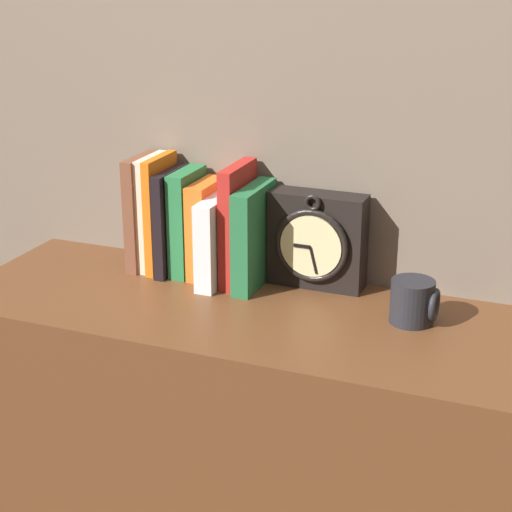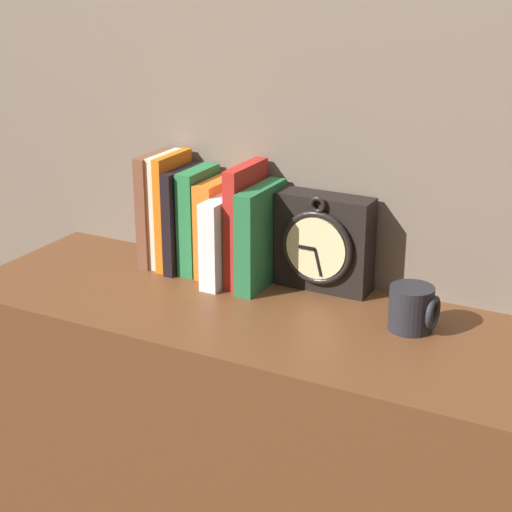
{
  "view_description": "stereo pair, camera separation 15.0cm",
  "coord_description": "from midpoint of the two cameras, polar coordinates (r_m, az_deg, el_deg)",
  "views": [
    {
      "loc": [
        0.52,
        -1.3,
        1.44
      ],
      "look_at": [
        0.0,
        0.0,
        0.92
      ],
      "focal_mm": 60.0,
      "sensor_mm": 36.0,
      "label": 1
    },
    {
      "loc": [
        0.66,
        -1.24,
        1.44
      ],
      "look_at": [
        0.0,
        0.0,
        0.92
      ],
      "focal_mm": 60.0,
      "sensor_mm": 36.0,
      "label": 2
    }
  ],
  "objects": [
    {
      "name": "wall_back",
      "position": [
        1.61,
        6.56,
        15.33
      ],
      "size": [
        6.0,
        0.05,
        2.6
      ],
      "color": "#756656",
      "rests_on": "ground_plane"
    },
    {
      "name": "bookshelf",
      "position": [
        1.74,
        2.56,
        -15.98
      ],
      "size": [
        1.13,
        0.39,
        0.81
      ],
      "color": "brown",
      "rests_on": "ground_plane"
    },
    {
      "name": "clock",
      "position": [
        1.61,
        7.16,
        0.82
      ],
      "size": [
        0.18,
        0.07,
        0.19
      ],
      "color": "black",
      "rests_on": "bookshelf"
    },
    {
      "name": "book_slot0_brown",
      "position": [
        1.73,
        -4.2,
        3.14
      ],
      "size": [
        0.02,
        0.12,
        0.23
      ],
      "color": "brown",
      "rests_on": "bookshelf"
    },
    {
      "name": "book_slot1_cream",
      "position": [
        1.72,
        -3.53,
        3.09
      ],
      "size": [
        0.02,
        0.11,
        0.23
      ],
      "color": "beige",
      "rests_on": "bookshelf"
    },
    {
      "name": "book_slot2_orange",
      "position": [
        1.71,
        -3.02,
        3.0
      ],
      "size": [
        0.02,
        0.12,
        0.23
      ],
      "color": "orange",
      "rests_on": "bookshelf"
    },
    {
      "name": "book_slot3_black",
      "position": [
        1.7,
        -2.36,
        2.45
      ],
      "size": [
        0.02,
        0.13,
        0.21
      ],
      "color": "black",
      "rests_on": "bookshelf"
    },
    {
      "name": "book_slot4_green",
      "position": [
        1.69,
        -1.32,
        2.38
      ],
      "size": [
        0.03,
        0.11,
        0.21
      ],
      "color": "#26743E",
      "rests_on": "bookshelf"
    },
    {
      "name": "book_slot5_orange",
      "position": [
        1.67,
        -0.12,
        1.87
      ],
      "size": [
        0.04,
        0.11,
        0.19
      ],
      "color": "orange",
      "rests_on": "bookshelf"
    },
    {
      "name": "book_slot6_white",
      "position": [
        1.64,
        0.67,
        1.16
      ],
      "size": [
        0.04,
        0.16,
        0.17
      ],
      "color": "white",
      "rests_on": "bookshelf"
    },
    {
      "name": "book_slot7_red",
      "position": [
        1.63,
        1.94,
        2.11
      ],
      "size": [
        0.03,
        0.13,
        0.23
      ],
      "color": "red",
      "rests_on": "bookshelf"
    },
    {
      "name": "book_slot8_green",
      "position": [
        1.61,
        2.97,
        1.24
      ],
      "size": [
        0.04,
        0.15,
        0.2
      ],
      "color": "#246B3C",
      "rests_on": "bookshelf"
    },
    {
      "name": "mug",
      "position": [
        1.49,
        13.28,
        -3.49
      ],
      "size": [
        0.08,
        0.08,
        0.08
      ],
      "color": "#232328",
      "rests_on": "bookshelf"
    }
  ]
}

